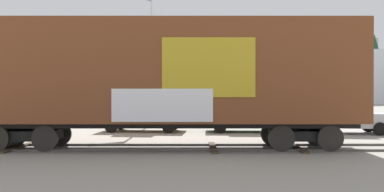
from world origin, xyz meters
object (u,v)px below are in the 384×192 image
object	(u,v)px
parked_car_tan	(143,115)
parked_car_green	(249,117)
freight_car	(165,75)
flagpole	(149,40)
parked_car_silver	(342,118)

from	to	relation	value
parked_car_tan	parked_car_green	distance (m)	5.63
parked_car_green	freight_car	bearing A→B (deg)	-120.09
flagpole	parked_car_tan	world-z (taller)	flagpole
parked_car_silver	parked_car_tan	bearing A→B (deg)	177.67
parked_car_green	parked_car_silver	distance (m)	4.68
freight_car	flagpole	bearing A→B (deg)	103.17
freight_car	parked_car_silver	bearing A→B (deg)	34.72
flagpole	parked_car_green	distance (m)	8.79
freight_car	parked_car_green	distance (m)	7.51
flagpole	parked_car_green	size ratio (longest dim) A/B	1.90
flagpole	parked_car_tan	size ratio (longest dim) A/B	2.00
freight_car	flagpole	size ratio (longest dim) A/B	1.58
parked_car_tan	parked_car_green	xyz separation A→B (m)	(5.63, 0.11, -0.12)
parked_car_tan	freight_car	bearing A→B (deg)	-72.02
flagpole	freight_car	bearing A→B (deg)	-76.83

